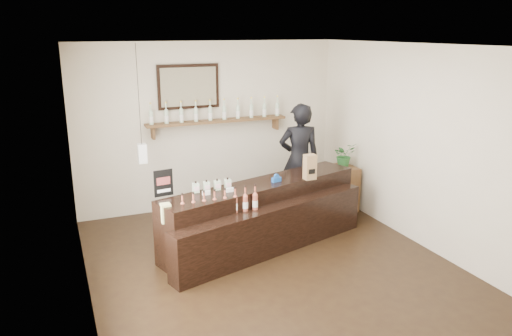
% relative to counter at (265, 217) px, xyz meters
% --- Properties ---
extents(ground, '(5.00, 5.00, 0.00)m').
position_rel_counter_xyz_m(ground, '(-0.19, -0.58, -0.42)').
color(ground, black).
rests_on(ground, ground).
extents(room_shell, '(5.00, 5.00, 5.00)m').
position_rel_counter_xyz_m(room_shell, '(-0.19, -0.58, 1.29)').
color(room_shell, beige).
rests_on(room_shell, ground).
extents(back_wall_decor, '(2.66, 0.96, 1.69)m').
position_rel_counter_xyz_m(back_wall_decor, '(-0.35, 1.79, 1.34)').
color(back_wall_decor, '#56361D').
rests_on(back_wall_decor, ground).
extents(counter, '(3.20, 1.71, 1.04)m').
position_rel_counter_xyz_m(counter, '(0.00, 0.00, 0.00)').
color(counter, black).
rests_on(counter, ground).
extents(promo_sign, '(0.25, 0.05, 0.35)m').
position_rel_counter_xyz_m(promo_sign, '(-1.40, 0.08, 0.64)').
color(promo_sign, black).
rests_on(promo_sign, counter).
extents(paper_bag, '(0.17, 0.13, 0.36)m').
position_rel_counter_xyz_m(paper_bag, '(0.72, 0.02, 0.65)').
color(paper_bag, '#9D774C').
rests_on(paper_bag, counter).
extents(tape_dispenser, '(0.15, 0.09, 0.12)m').
position_rel_counter_xyz_m(tape_dispenser, '(0.22, 0.09, 0.51)').
color(tape_dispenser, '#174EA6').
rests_on(tape_dispenser, counter).
extents(side_cabinet, '(0.38, 0.52, 0.75)m').
position_rel_counter_xyz_m(side_cabinet, '(1.81, 0.84, -0.04)').
color(side_cabinet, '#56361D').
rests_on(side_cabinet, ground).
extents(potted_plant, '(0.39, 0.34, 0.40)m').
position_rel_counter_xyz_m(potted_plant, '(1.81, 0.84, 0.53)').
color(potted_plant, '#266029').
rests_on(potted_plant, side_cabinet).
extents(shopkeeper, '(0.86, 0.67, 2.09)m').
position_rel_counter_xyz_m(shopkeeper, '(1.03, 0.97, 0.63)').
color(shopkeeper, black).
rests_on(shopkeeper, ground).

